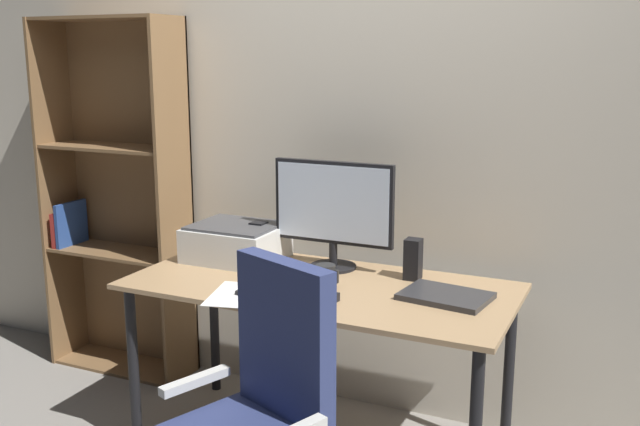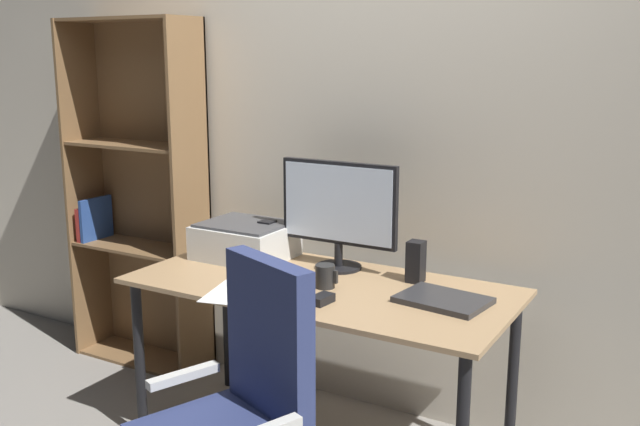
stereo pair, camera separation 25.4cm
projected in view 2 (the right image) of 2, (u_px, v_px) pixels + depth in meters
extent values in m
cube|color=beige|center=(380.00, 132.00, 3.23)|extent=(6.40, 0.10, 2.60)
cube|color=tan|center=(320.00, 286.00, 2.90)|extent=(1.55, 0.73, 0.02)
cylinder|color=black|center=(140.00, 362.00, 3.07)|extent=(0.04, 0.04, 0.72)
cylinder|color=black|center=(227.00, 318.00, 3.59)|extent=(0.04, 0.04, 0.72)
cylinder|color=black|center=(512.00, 381.00, 2.89)|extent=(0.04, 0.04, 0.72)
cylinder|color=black|center=(338.00, 267.00, 3.11)|extent=(0.20, 0.20, 0.01)
cylinder|color=black|center=(338.00, 254.00, 3.10)|extent=(0.04, 0.04, 0.10)
cube|color=black|center=(339.00, 203.00, 3.05)|extent=(0.54, 0.03, 0.35)
cube|color=silver|center=(337.00, 203.00, 3.04)|extent=(0.51, 0.01, 0.32)
cube|color=black|center=(272.00, 293.00, 2.76)|extent=(0.29, 0.11, 0.02)
cube|color=black|center=(322.00, 299.00, 2.67)|extent=(0.07, 0.10, 0.03)
cylinder|color=black|center=(325.00, 276.00, 2.85)|extent=(0.08, 0.08, 0.09)
cube|color=black|center=(335.00, 277.00, 2.82)|extent=(0.02, 0.01, 0.05)
cube|color=#2D2D30|center=(443.00, 300.00, 2.68)|extent=(0.35, 0.27, 0.02)
cube|color=black|center=(268.00, 239.00, 3.26)|extent=(0.06, 0.07, 0.17)
cube|color=black|center=(416.00, 262.00, 2.91)|extent=(0.06, 0.07, 0.17)
cube|color=silver|center=(245.00, 241.00, 3.27)|extent=(0.40, 0.34, 0.15)
cube|color=#424244|center=(245.00, 224.00, 3.25)|extent=(0.37, 0.31, 0.01)
cube|color=white|center=(238.00, 292.00, 2.80)|extent=(0.28, 0.34, 0.00)
cube|color=navy|center=(269.00, 337.00, 2.33)|extent=(0.40, 0.21, 0.52)
cube|color=silver|center=(184.00, 376.00, 2.44)|extent=(0.13, 0.26, 0.03)
cube|color=brown|center=(85.00, 190.00, 3.96)|extent=(0.02, 0.28, 1.82)
cube|color=brown|center=(192.00, 204.00, 3.60)|extent=(0.02, 0.28, 1.82)
cube|color=brown|center=(154.00, 193.00, 3.89)|extent=(0.77, 0.01, 1.82)
cube|color=brown|center=(145.00, 357.00, 3.98)|extent=(0.74, 0.26, 0.02)
cube|color=brown|center=(139.00, 247.00, 3.84)|extent=(0.74, 0.26, 0.02)
cube|color=brown|center=(133.00, 145.00, 3.72)|extent=(0.74, 0.26, 0.02)
cube|color=brown|center=(126.00, 19.00, 3.59)|extent=(0.74, 0.26, 0.02)
cube|color=#B22D28|center=(93.00, 222.00, 3.97)|extent=(0.03, 0.22, 0.18)
cube|color=#28478C|center=(96.00, 219.00, 3.95)|extent=(0.02, 0.22, 0.23)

